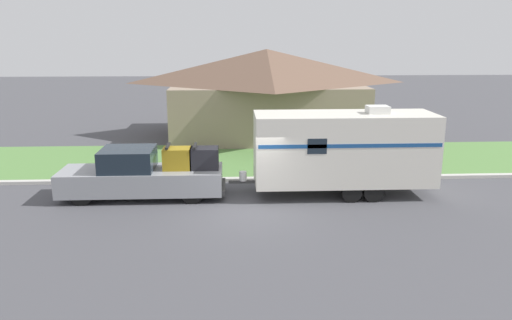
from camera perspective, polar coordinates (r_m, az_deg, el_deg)
name	(u,v)px	position (r m, az deg, el deg)	size (l,w,h in m)	color
ground_plane	(250,211)	(17.60, -0.71, -5.85)	(120.00, 120.00, 0.00)	#47474C
curb_strip	(246,179)	(21.14, -1.10, -2.21)	(80.00, 0.30, 0.14)	beige
lawn_strip	(244,160)	(24.68, -1.37, 0.04)	(80.00, 7.00, 0.03)	#568442
house_across_street	(267,91)	(30.55, 1.21, 7.87)	(11.96, 8.59, 5.20)	gray
pickup_truck	(144,175)	(19.30, -12.67, -1.64)	(6.17, 1.97, 2.02)	black
travel_trailer	(344,148)	(19.27, 10.01, 1.31)	(7.79, 2.27, 3.43)	black
mailbox	(112,156)	(22.20, -16.10, 0.43)	(0.48, 0.20, 1.26)	brown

